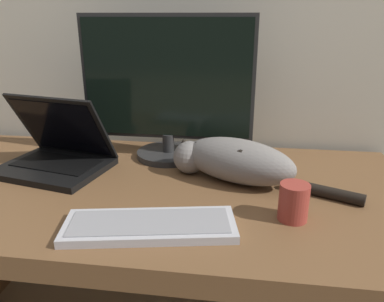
{
  "coord_description": "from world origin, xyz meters",
  "views": [
    {
      "loc": [
        0.3,
        -0.58,
        1.18
      ],
      "look_at": [
        0.17,
        0.34,
        0.84
      ],
      "focal_mm": 35.0,
      "sensor_mm": 36.0,
      "label": 1
    }
  ],
  "objects_px": {
    "external_keyboard": "(150,226)",
    "cat": "(234,160)",
    "laptop": "(57,155)",
    "monitor": "(167,89)",
    "coffee_mug": "(294,202)"
  },
  "relations": [
    {
      "from": "external_keyboard",
      "to": "cat",
      "type": "height_order",
      "value": "cat"
    },
    {
      "from": "laptop",
      "to": "coffee_mug",
      "type": "distance_m",
      "value": 0.74
    },
    {
      "from": "monitor",
      "to": "coffee_mug",
      "type": "bearing_deg",
      "value": -44.98
    },
    {
      "from": "cat",
      "to": "coffee_mug",
      "type": "height_order",
      "value": "cat"
    },
    {
      "from": "laptop",
      "to": "cat",
      "type": "bearing_deg",
      "value": 10.66
    },
    {
      "from": "laptop",
      "to": "coffee_mug",
      "type": "height_order",
      "value": "laptop"
    },
    {
      "from": "monitor",
      "to": "coffee_mug",
      "type": "distance_m",
      "value": 0.57
    },
    {
      "from": "monitor",
      "to": "cat",
      "type": "relative_size",
      "value": 1.06
    },
    {
      "from": "external_keyboard",
      "to": "monitor",
      "type": "bearing_deg",
      "value": 85.62
    },
    {
      "from": "external_keyboard",
      "to": "coffee_mug",
      "type": "relative_size",
      "value": 4.46
    },
    {
      "from": "monitor",
      "to": "laptop",
      "type": "relative_size",
      "value": 1.57
    },
    {
      "from": "monitor",
      "to": "external_keyboard",
      "type": "xyz_separation_m",
      "value": [
        0.05,
        -0.48,
        -0.22
      ]
    },
    {
      "from": "external_keyboard",
      "to": "laptop",
      "type": "bearing_deg",
      "value": 129.73
    },
    {
      "from": "external_keyboard",
      "to": "cat",
      "type": "distance_m",
      "value": 0.36
    },
    {
      "from": "cat",
      "to": "laptop",
      "type": "bearing_deg",
      "value": -158.11
    }
  ]
}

